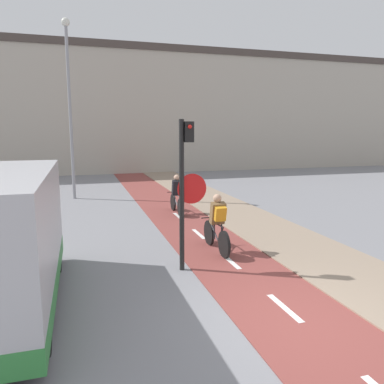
% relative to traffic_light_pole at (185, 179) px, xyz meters
% --- Properties ---
extents(ground_plane, '(120.00, 120.00, 0.00)m').
position_rel_traffic_light_pole_xyz_m(ground_plane, '(1.16, -2.85, -2.07)').
color(ground_plane, gray).
extents(bike_lane, '(2.11, 60.00, 0.02)m').
position_rel_traffic_light_pole_xyz_m(bike_lane, '(1.16, -2.85, -2.06)').
color(bike_lane, brown).
rests_on(bike_lane, ground_plane).
extents(building_row_background, '(60.00, 5.20, 9.28)m').
position_rel_traffic_light_pole_xyz_m(building_row_background, '(1.16, 22.16, 2.57)').
color(building_row_background, '#B2A899').
rests_on(building_row_background, ground_plane).
extents(traffic_light_pole, '(0.67, 0.25, 3.36)m').
position_rel_traffic_light_pole_xyz_m(traffic_light_pole, '(0.00, 0.00, 0.00)').
color(traffic_light_pole, black).
rests_on(traffic_light_pole, ground_plane).
extents(street_lamp_far, '(0.36, 0.36, 7.94)m').
position_rel_traffic_light_pole_xyz_m(street_lamp_far, '(-2.51, 10.15, 2.69)').
color(street_lamp_far, gray).
rests_on(street_lamp_far, ground_plane).
extents(cyclist_near, '(0.46, 1.82, 1.52)m').
position_rel_traffic_light_pole_xyz_m(cyclist_near, '(1.12, 0.97, -1.35)').
color(cyclist_near, black).
rests_on(cyclist_near, ground_plane).
extents(cyclist_far, '(0.46, 1.77, 1.50)m').
position_rel_traffic_light_pole_xyz_m(cyclist_far, '(1.25, 5.66, -1.40)').
color(cyclist_far, black).
rests_on(cyclist_far, ground_plane).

